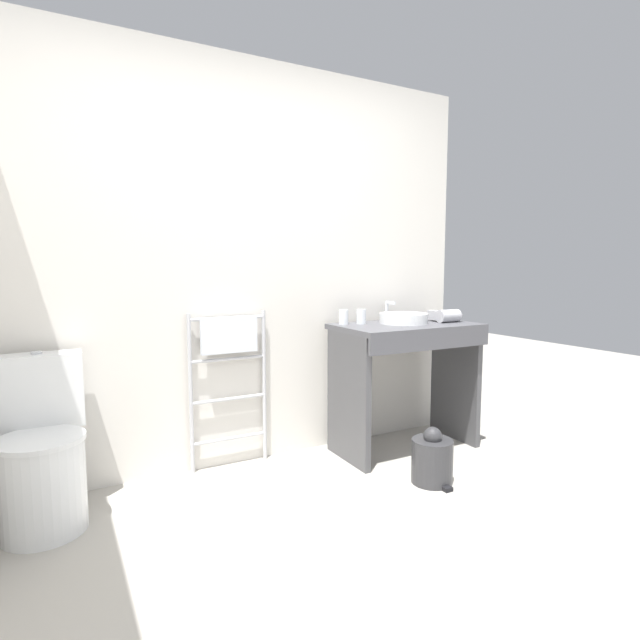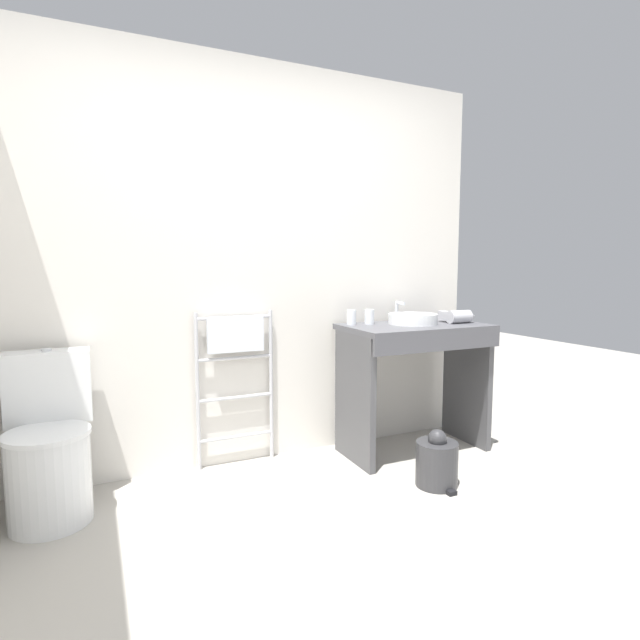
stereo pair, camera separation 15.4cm
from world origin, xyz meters
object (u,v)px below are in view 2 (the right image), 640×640
Objects in this scene: towel_radiator at (236,355)px; cup_near_edge at (369,317)px; trash_bin at (437,462)px; hair_dryer at (459,316)px; sink_basin at (413,318)px; cup_near_wall at (351,317)px; toilet at (49,452)px.

towel_radiator reaches higher than cup_near_edge.
towel_radiator reaches higher than trash_bin.
sink_basin is at bearing 166.06° from hair_dryer.
trash_bin is at bearing -110.30° from sink_basin.
towel_radiator is at bearing 173.12° from cup_near_wall.
hair_dryer is (0.58, -0.19, -0.00)m from cup_near_edge.
sink_basin is 0.94m from trash_bin.
toilet is 2.21m from sink_basin.
cup_near_wall is at bearing -6.88° from towel_radiator.
sink_basin is 3.33× the size of cup_near_edge.
sink_basin reaches higher than trash_bin.
cup_near_wall is 0.30× the size of trash_bin.
trash_bin is (-0.52, -0.46, -0.76)m from hair_dryer.
cup_near_wall and cup_near_edge have the same top height.
hair_dryer is (2.45, -0.05, 0.56)m from toilet.
cup_near_edge is 0.61m from hair_dryer.
towel_radiator reaches higher than sink_basin.
cup_near_wall is at bearing 160.65° from sink_basin.
toilet is 1.10m from towel_radiator.
cup_near_edge is (-0.27, 0.11, 0.01)m from sink_basin.
cup_near_wall is (-0.38, 0.13, 0.01)m from sink_basin.
trash_bin is (1.94, -0.51, -0.19)m from toilet.
toilet is 8.48× the size of cup_near_wall.
towel_radiator is at bearing 168.76° from sink_basin.
hair_dryer reaches higher than trash_bin.
cup_near_edge is at bearing 162.26° from hair_dryer.
cup_near_edge is at bearing -7.72° from towel_radiator.
cup_near_edge is (1.87, 0.14, 0.57)m from toilet.
toilet is at bearing -165.67° from towel_radiator.
hair_dryer is at bearing -16.94° from cup_near_wall.
hair_dryer is at bearing -1.12° from toilet.
toilet is at bearing -174.60° from cup_near_wall.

